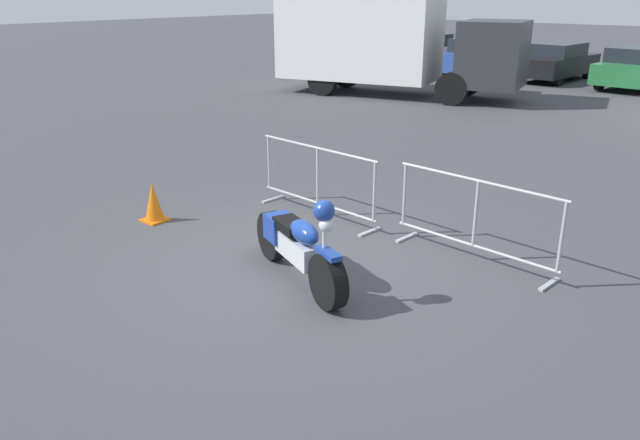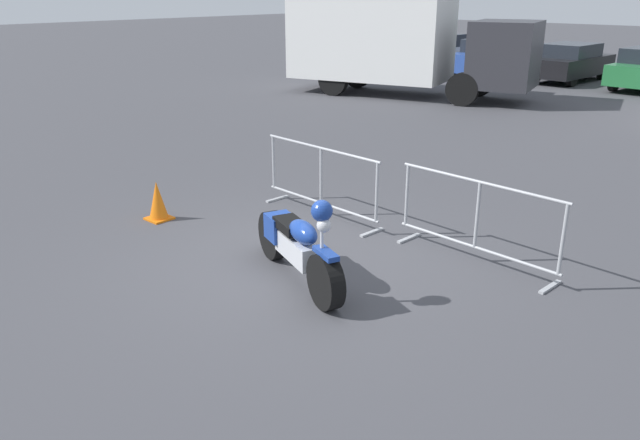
{
  "view_description": "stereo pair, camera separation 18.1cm",
  "coord_description": "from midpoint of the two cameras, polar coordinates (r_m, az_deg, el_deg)",
  "views": [
    {
      "loc": [
        4.83,
        -5.23,
        3.24
      ],
      "look_at": [
        0.31,
        0.1,
        0.65
      ],
      "focal_mm": 35.0,
      "sensor_mm": 36.0,
      "label": 1
    },
    {
      "loc": [
        4.97,
        -5.11,
        3.24
      ],
      "look_at": [
        0.31,
        0.1,
        0.65
      ],
      "focal_mm": 35.0,
      "sensor_mm": 36.0,
      "label": 2
    }
  ],
  "objects": [
    {
      "name": "parked_car_black",
      "position": [
        25.59,
        22.13,
        13.22
      ],
      "size": [
        1.91,
        4.15,
        1.38
      ],
      "rotation": [
        0.0,
        0.0,
        1.51
      ],
      "color": "black",
      "rests_on": "ground"
    },
    {
      "name": "crowd_barrier_near",
      "position": [
        9.34,
        0.65,
        3.64
      ],
      "size": [
        2.31,
        0.61,
        1.07
      ],
      "rotation": [
        0.0,
        0.0,
        -0.08
      ],
      "color": "#9EA0A5",
      "rests_on": "ground"
    },
    {
      "name": "parked_car_blue",
      "position": [
        26.21,
        15.77,
        14.13
      ],
      "size": [
        1.99,
        4.32,
        1.43
      ],
      "rotation": [
        0.0,
        0.0,
        1.51
      ],
      "color": "#284799",
      "rests_on": "ground"
    },
    {
      "name": "traffic_cone",
      "position": [
        9.54,
        -14.1,
        1.69
      ],
      "size": [
        0.34,
        0.34,
        0.59
      ],
      "color": "orange",
      "rests_on": "ground"
    },
    {
      "name": "crowd_barrier_far",
      "position": [
        7.97,
        14.78,
        -0.05
      ],
      "size": [
        2.31,
        0.61,
        1.07
      ],
      "rotation": [
        0.0,
        0.0,
        -0.08
      ],
      "color": "#9EA0A5",
      "rests_on": "ground"
    },
    {
      "name": "box_truck",
      "position": [
        20.67,
        7.27,
        15.76
      ],
      "size": [
        8.02,
        4.1,
        2.98
      ],
      "rotation": [
        0.0,
        0.0,
        0.25
      ],
      "color": "white",
      "rests_on": "ground"
    },
    {
      "name": "ground_plane",
      "position": [
        7.83,
        -1.54,
        -4.12
      ],
      "size": [
        120.0,
        120.0,
        0.0
      ],
      "primitive_type": "plane",
      "color": "#424247"
    },
    {
      "name": "motorcycle",
      "position": [
        7.25,
        -1.39,
        -2.27
      ],
      "size": [
        2.02,
        0.96,
        1.2
      ],
      "rotation": [
        0.0,
        0.0,
        -0.39
      ],
      "color": "black",
      "rests_on": "ground"
    },
    {
      "name": "parked_car_white",
      "position": [
        27.94,
        10.82,
        14.88
      ],
      "size": [
        2.01,
        4.37,
        1.45
      ],
      "rotation": [
        0.0,
        0.0,
        1.51
      ],
      "color": "white",
      "rests_on": "ground"
    }
  ]
}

